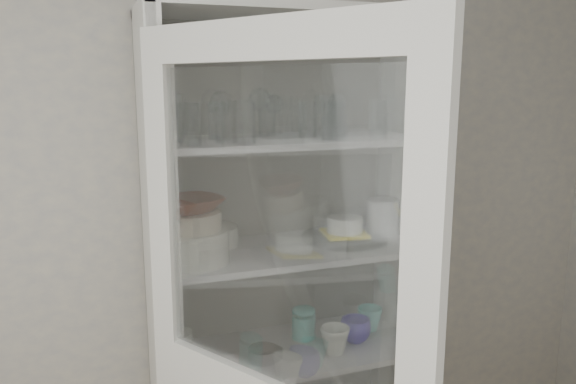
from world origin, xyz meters
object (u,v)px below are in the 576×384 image
object	(u,v)px
goblet_1	(260,110)
cream_bowl	(192,221)
white_ramekin	(345,224)
glass_platter	(345,237)
mug_blue	(355,330)
grey_bowl_stack	(382,216)
teal_jar	(304,324)
mug_white	(335,340)
measuring_cups	(263,354)
terracotta_bowl	(191,204)
plate_stack_back	(208,236)
goblet_0	(221,112)
pantry_cabinet	(283,321)
white_canister	(179,348)
mug_teal	(370,319)
goblet_3	(336,111)
plate_stack_front	(192,246)
yellow_trivet	(345,233)
goblet_2	(274,113)

from	to	relation	value
goblet_1	cream_bowl	xyz separation A→B (m)	(-0.28, -0.15, -0.35)
goblet_1	white_ramekin	xyz separation A→B (m)	(0.31, -0.07, -0.43)
glass_platter	mug_blue	distance (m)	0.37
grey_bowl_stack	teal_jar	size ratio (longest dim) A/B	1.25
mug_white	measuring_cups	bearing A→B (deg)	-168.60
goblet_1	mug_blue	size ratio (longest dim) A/B	1.58
goblet_1	measuring_cups	size ratio (longest dim) A/B	1.70
terracotta_bowl	glass_platter	size ratio (longest dim) A/B	0.62
plate_stack_back	glass_platter	xyz separation A→B (m)	(0.51, -0.11, -0.03)
goblet_0	goblet_1	xyz separation A→B (m)	(0.13, -0.03, 0.00)
goblet_1	teal_jar	size ratio (longest dim) A/B	1.67
pantry_cabinet	measuring_cups	world-z (taller)	pantry_cabinet
goblet_1	white_canister	bearing A→B (deg)	-169.21
mug_teal	teal_jar	bearing A→B (deg)	-162.59
mug_blue	grey_bowl_stack	bearing A→B (deg)	20.26
mug_white	white_canister	distance (m)	0.57
pantry_cabinet	goblet_3	xyz separation A→B (m)	(0.24, 0.05, 0.80)
cream_bowl	mug_blue	world-z (taller)	cream_bowl
plate_stack_front	white_canister	distance (m)	0.41
terracotta_bowl	measuring_cups	bearing A→B (deg)	1.74
yellow_trivet	glass_platter	bearing A→B (deg)	0.00
teal_jar	grey_bowl_stack	bearing A→B (deg)	-3.30
mug_teal	glass_platter	bearing A→B (deg)	-148.45
goblet_1	goblet_0	bearing A→B (deg)	165.67
teal_jar	white_ramekin	bearing A→B (deg)	-16.98
measuring_cups	white_canister	xyz separation A→B (m)	(-0.29, 0.08, 0.04)
goblet_3	measuring_cups	distance (m)	0.95
white_canister	goblet_0	bearing A→B (deg)	26.41
measuring_cups	teal_jar	bearing A→B (deg)	29.90
goblet_0	terracotta_bowl	bearing A→B (deg)	-129.76
plate_stack_back	white_ramekin	bearing A→B (deg)	-11.71
pantry_cabinet	measuring_cups	distance (m)	0.18
terracotta_bowl	grey_bowl_stack	xyz separation A→B (m)	(0.77, 0.11, -0.13)
pantry_cabinet	cream_bowl	size ratio (longest dim) A/B	10.64
plate_stack_front	terracotta_bowl	world-z (taller)	terracotta_bowl
mug_blue	plate_stack_back	bearing A→B (deg)	155.11
glass_platter	goblet_0	bearing A→B (deg)	167.25
goblet_3	plate_stack_back	xyz separation A→B (m)	(-0.51, 0.00, -0.45)
cream_bowl	mug_blue	size ratio (longest dim) A/B	1.67
pantry_cabinet	mug_blue	world-z (taller)	pantry_cabinet
pantry_cabinet	goblet_0	world-z (taller)	pantry_cabinet
plate_stack_front	white_canister	xyz separation A→B (m)	(-0.05, 0.08, -0.40)
plate_stack_back	mug_teal	world-z (taller)	plate_stack_back
goblet_0	goblet_3	distance (m)	0.45
goblet_0	goblet_2	distance (m)	0.20
teal_jar	mug_white	bearing A→B (deg)	-68.95
mug_blue	teal_jar	bearing A→B (deg)	142.39
goblet_0	teal_jar	bearing A→B (deg)	-10.59
white_ramekin	mug_teal	xyz separation A→B (m)	(0.13, 0.02, -0.41)
white_ramekin	terracotta_bowl	bearing A→B (deg)	-172.43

